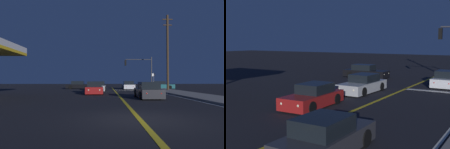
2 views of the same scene
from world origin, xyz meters
TOP-DOWN VIEW (x-y plane):
  - lane_line_center at (0.00, 12.53)m, footprint 0.20×42.61m
  - lane_line_edge_right at (5.20, 12.53)m, footprint 0.16×42.61m
  - stop_bar at (2.72, 23.56)m, footprint 5.45×0.50m
  - car_mid_block_black at (-5.88, 28.26)m, footprint 4.54×1.91m
  - car_distant_tail_silver at (-2.20, 20.43)m, footprint 2.02×4.63m
  - car_following_oncoming_white at (2.50, 26.47)m, footprint 1.89×4.17m
  - car_lead_oncoming_red at (-2.47, 14.65)m, footprint 1.97×4.30m
  - car_far_approaching_charcoal at (2.21, 9.04)m, footprint 1.85×4.16m

SIDE VIEW (x-z plane):
  - lane_line_center at x=0.00m, z-range 0.00..0.01m
  - lane_line_edge_right at x=5.20m, z-range 0.00..0.01m
  - stop_bar at x=2.72m, z-range 0.00..0.01m
  - car_far_approaching_charcoal at x=2.21m, z-range -0.09..1.25m
  - car_following_oncoming_white at x=2.50m, z-range -0.09..1.25m
  - car_lead_oncoming_red at x=-2.47m, z-range -0.09..1.25m
  - car_mid_block_black at x=-5.88m, z-range -0.09..1.25m
  - car_distant_tail_silver at x=-2.20m, z-range -0.09..1.25m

